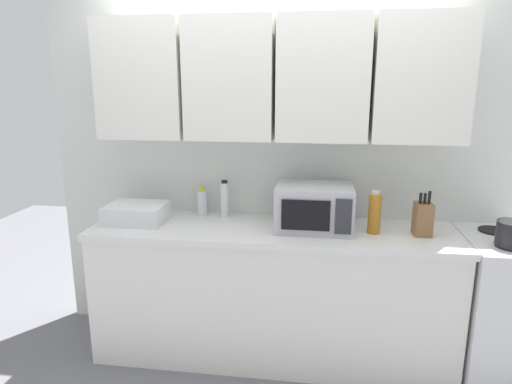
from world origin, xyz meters
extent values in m
cube|color=silver|center=(0.00, 0.03, 1.30)|extent=(3.20, 0.06, 2.60)
cube|color=white|center=(-0.86, -0.15, 1.83)|extent=(0.55, 0.33, 0.75)
cube|color=white|center=(-0.29, -0.15, 1.83)|extent=(0.55, 0.33, 0.75)
cube|color=white|center=(0.29, -0.15, 1.83)|extent=(0.55, 0.33, 0.75)
cube|color=white|center=(0.86, -0.15, 1.83)|extent=(0.55, 0.33, 0.75)
cube|color=white|center=(0.00, -0.30, 0.43)|extent=(2.30, 0.60, 0.86)
cube|color=white|center=(0.00, -0.30, 0.88)|extent=(2.33, 0.63, 0.04)
cylinder|color=black|center=(1.38, -0.46, 0.91)|extent=(0.18, 0.18, 0.01)
cylinder|color=black|center=(1.38, -0.18, 0.91)|extent=(0.18, 0.18, 0.01)
cube|color=#B7B7BC|center=(0.26, -0.28, 1.04)|extent=(0.48, 0.36, 0.28)
cube|color=black|center=(0.21, -0.46, 1.04)|extent=(0.29, 0.01, 0.18)
cube|color=#2D2D33|center=(0.43, -0.46, 1.04)|extent=(0.10, 0.01, 0.21)
cube|color=silver|center=(-0.91, -0.30, 0.96)|extent=(0.38, 0.30, 0.12)
cube|color=brown|center=(0.92, -0.31, 1.00)|extent=(0.10, 0.12, 0.20)
cylinder|color=black|center=(0.89, -0.32, 1.13)|extent=(0.02, 0.02, 0.07)
cylinder|color=black|center=(0.92, -0.32, 1.13)|extent=(0.02, 0.02, 0.07)
cylinder|color=black|center=(0.94, -0.32, 1.14)|extent=(0.02, 0.02, 0.08)
cylinder|color=white|center=(-0.35, -0.10, 1.02)|extent=(0.05, 0.05, 0.24)
cylinder|color=black|center=(-0.35, -0.10, 1.15)|extent=(0.04, 0.04, 0.02)
cylinder|color=silver|center=(-0.52, -0.08, 0.99)|extent=(0.07, 0.07, 0.18)
cylinder|color=yellow|center=(-0.52, -0.08, 1.09)|extent=(0.04, 0.04, 0.03)
cylinder|color=#AD701E|center=(0.63, -0.31, 1.02)|extent=(0.08, 0.08, 0.25)
cylinder|color=silver|center=(0.63, -0.31, 1.16)|extent=(0.05, 0.05, 0.02)
camera|label=1|loc=(0.28, -3.02, 1.80)|focal=31.37mm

